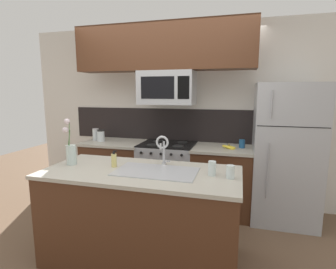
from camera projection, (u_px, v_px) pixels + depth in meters
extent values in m
plane|color=brown|center=(146.00, 238.00, 2.97)|extent=(10.00, 10.00, 0.00)
cube|color=silver|center=(194.00, 115.00, 3.90)|extent=(5.20, 0.10, 2.60)
cube|color=black|center=(173.00, 125.00, 3.95)|extent=(3.25, 0.01, 0.48)
cube|color=#4C2B19|center=(116.00, 172.00, 3.97)|extent=(0.86, 0.62, 0.88)
cube|color=#B2AD9E|center=(115.00, 143.00, 3.89)|extent=(0.89, 0.65, 0.03)
cube|color=#4C2B19|center=(221.00, 181.00, 3.56)|extent=(0.76, 0.62, 0.88)
cube|color=#B2AD9E|center=(223.00, 149.00, 3.48)|extent=(0.79, 0.65, 0.03)
cube|color=#A8AAAF|center=(168.00, 176.00, 3.75)|extent=(0.76, 0.62, 0.91)
cube|color=black|center=(168.00, 144.00, 3.68)|extent=(0.76, 0.62, 0.01)
cylinder|color=black|center=(152.00, 145.00, 3.59)|extent=(0.15, 0.15, 0.01)
cylinder|color=black|center=(178.00, 146.00, 3.50)|extent=(0.15, 0.15, 0.01)
cylinder|color=black|center=(158.00, 141.00, 3.85)|extent=(0.15, 0.15, 0.01)
cylinder|color=black|center=(182.00, 142.00, 3.76)|extent=(0.15, 0.15, 0.01)
cylinder|color=black|center=(141.00, 153.00, 3.45)|extent=(0.03, 0.02, 0.03)
cylinder|color=black|center=(151.00, 153.00, 3.42)|extent=(0.03, 0.02, 0.03)
cylinder|color=black|center=(161.00, 154.00, 3.38)|extent=(0.03, 0.02, 0.03)
cylinder|color=black|center=(171.00, 155.00, 3.34)|extent=(0.03, 0.02, 0.03)
cylinder|color=black|center=(181.00, 155.00, 3.31)|extent=(0.03, 0.02, 0.03)
cube|color=#A8AAAF|center=(167.00, 88.00, 3.53)|extent=(0.74, 0.40, 0.44)
cube|color=black|center=(157.00, 88.00, 3.36)|extent=(0.45, 0.00, 0.28)
cube|color=black|center=(183.00, 88.00, 3.27)|extent=(0.15, 0.00, 0.28)
cube|color=#4C2B19|center=(163.00, 47.00, 3.43)|extent=(2.39, 0.34, 0.60)
cube|color=#A8AAAF|center=(285.00, 153.00, 3.30)|extent=(0.78, 0.72, 1.75)
cube|color=black|center=(293.00, 127.00, 2.89)|extent=(0.75, 0.00, 0.01)
cylinder|color=#99999E|center=(272.00, 104.00, 2.90)|extent=(0.01, 0.01, 0.31)
cylinder|color=#99999E|center=(267.00, 171.00, 3.03)|extent=(0.01, 0.01, 0.66)
cylinder|color=silver|center=(96.00, 135.00, 3.99)|extent=(0.10, 0.10, 0.16)
cylinder|color=#B2B2B7|center=(96.00, 129.00, 3.98)|extent=(0.10, 0.10, 0.02)
cylinder|color=silver|center=(101.00, 136.00, 3.90)|extent=(0.11, 0.11, 0.15)
cylinder|color=black|center=(101.00, 131.00, 3.88)|extent=(0.11, 0.11, 0.02)
ellipsoid|color=yellow|center=(228.00, 147.00, 3.39)|extent=(0.17, 0.10, 0.07)
ellipsoid|color=yellow|center=(229.00, 147.00, 3.41)|extent=(0.18, 0.06, 0.05)
ellipsoid|color=yellow|center=(229.00, 147.00, 3.39)|extent=(0.18, 0.05, 0.06)
ellipsoid|color=yellow|center=(230.00, 147.00, 3.40)|extent=(0.17, 0.11, 0.06)
cylinder|color=brown|center=(229.00, 145.00, 3.39)|extent=(0.02, 0.02, 0.03)
cylinder|color=#1E5184|center=(242.00, 144.00, 3.45)|extent=(0.08, 0.08, 0.11)
cube|color=#4C2B19|center=(142.00, 217.00, 2.54)|extent=(1.82, 0.82, 0.88)
cube|color=#B2AD9E|center=(141.00, 172.00, 2.47)|extent=(1.85, 0.85, 0.03)
cube|color=#ADAFB5|center=(156.00, 171.00, 2.43)|extent=(0.76, 0.44, 0.01)
cube|color=#ADAFB5|center=(139.00, 178.00, 2.49)|extent=(0.30, 0.33, 0.15)
cube|color=#ADAFB5|center=(174.00, 181.00, 2.39)|extent=(0.30, 0.33, 0.15)
cylinder|color=#B7BABF|center=(164.00, 163.00, 2.67)|extent=(0.04, 0.04, 0.02)
cylinder|color=#B7BABF|center=(164.00, 152.00, 2.65)|extent=(0.02, 0.02, 0.22)
torus|color=#B7BABF|center=(162.00, 142.00, 2.58)|extent=(0.13, 0.02, 0.13)
cylinder|color=#B7BABF|center=(161.00, 146.00, 2.54)|extent=(0.02, 0.02, 0.06)
cube|color=#B7BABF|center=(167.00, 161.00, 2.66)|extent=(0.07, 0.01, 0.01)
cylinder|color=#DBCC75|center=(114.00, 160.00, 2.58)|extent=(0.05, 0.05, 0.13)
cylinder|color=black|center=(114.00, 153.00, 2.56)|extent=(0.02, 0.02, 0.02)
cube|color=black|center=(115.00, 151.00, 2.56)|extent=(0.03, 0.01, 0.01)
cylinder|color=silver|center=(212.00, 168.00, 2.31)|extent=(0.07, 0.07, 0.13)
cylinder|color=silver|center=(230.00, 172.00, 2.24)|extent=(0.07, 0.07, 0.11)
cylinder|color=silver|center=(71.00, 155.00, 2.66)|extent=(0.10, 0.10, 0.20)
cylinder|color=silver|center=(72.00, 161.00, 2.67)|extent=(0.09, 0.09, 0.06)
cylinder|color=#386B2D|center=(69.00, 140.00, 2.62)|extent=(0.01, 0.04, 0.38)
sphere|color=silver|center=(67.00, 121.00, 2.58)|extent=(0.05, 0.05, 0.05)
cylinder|color=#386B2D|center=(68.00, 145.00, 2.66)|extent=(0.07, 0.02, 0.28)
sphere|color=silver|center=(65.00, 131.00, 2.65)|extent=(0.05, 0.05, 0.05)
cylinder|color=#386B2D|center=(69.00, 144.00, 2.64)|extent=(0.04, 0.03, 0.30)
sphere|color=silver|center=(65.00, 130.00, 2.61)|extent=(0.06, 0.06, 0.06)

